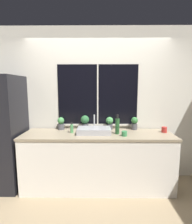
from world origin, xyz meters
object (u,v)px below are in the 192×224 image
object	(u,v)px
sink	(94,130)
mug_red	(164,130)
potted_plant_center_right	(110,123)
bottle_tall	(117,126)
refrigerator	(0,132)
mug_green	(124,134)
potted_plant_far_left	(61,123)
soap_bottle	(72,128)
potted_plant_far_right	(135,123)
potted_plant_center_left	(85,122)

from	to	relation	value
sink	mug_red	xyz separation A→B (m)	(1.16, 0.06, -0.00)
potted_plant_center_right	bottle_tall	distance (m)	0.31
refrigerator	potted_plant_center_right	size ratio (longest dim) A/B	8.19
refrigerator	mug_red	world-z (taller)	refrigerator
mug_red	mug_green	world-z (taller)	mug_red
potted_plant_far_left	soap_bottle	bearing A→B (deg)	-45.57
soap_bottle	mug_red	world-z (taller)	soap_bottle
sink	potted_plant_far_right	distance (m)	0.75
refrigerator	potted_plant_center_left	bearing A→B (deg)	9.25
potted_plant_far_right	bottle_tall	size ratio (longest dim) A/B	0.71
refrigerator	mug_green	distance (m)	2.03
potted_plant_center_left	mug_red	distance (m)	1.34
potted_plant_center_left	mug_green	xyz separation A→B (m)	(0.63, -0.41, -0.10)
refrigerator	sink	bearing A→B (deg)	-0.91
refrigerator	mug_red	bearing A→B (deg)	0.79
sink	potted_plant_center_left	bearing A→B (deg)	123.28
bottle_tall	mug_red	world-z (taller)	bottle_tall
refrigerator	mug_red	size ratio (longest dim) A/B	20.19
potted_plant_far_left	potted_plant_center_left	size ratio (longest dim) A/B	0.87
potted_plant_center_right	bottle_tall	xyz separation A→B (m)	(0.11, -0.29, 0.01)
potted_plant_far_right	mug_red	world-z (taller)	potted_plant_far_right
sink	mug_green	distance (m)	0.49
refrigerator	sink	world-z (taller)	refrigerator
potted_plant_far_left	mug_red	world-z (taller)	potted_plant_far_left
potted_plant_far_right	soap_bottle	xyz separation A→B (m)	(-1.07, -0.23, -0.05)
potted_plant_center_right	mug_red	world-z (taller)	potted_plant_center_right
potted_plant_center_left	mug_green	distance (m)	0.76
sink	soap_bottle	bearing A→B (deg)	176.47
potted_plant_far_left	potted_plant_center_left	world-z (taller)	potted_plant_center_left
mug_green	potted_plant_far_right	bearing A→B (deg)	60.07
potted_plant_far_left	mug_red	xyz separation A→B (m)	(1.75, -0.19, -0.06)
refrigerator	potted_plant_center_left	xyz separation A→B (m)	(1.39, 0.23, 0.13)
potted_plant_far_right	mug_red	bearing A→B (deg)	-22.62
potted_plant_center_left	mug_green	world-z (taller)	potted_plant_center_left
potted_plant_center_right	soap_bottle	distance (m)	0.68
sink	mug_red	bearing A→B (deg)	3.07
sink	refrigerator	bearing A→B (deg)	179.09
refrigerator	sink	distance (m)	1.56
refrigerator	bottle_tall	distance (m)	1.94
refrigerator	mug_green	bearing A→B (deg)	-5.28
potted_plant_far_left	soap_bottle	size ratio (longest dim) A/B	1.23
mug_red	mug_green	bearing A→B (deg)	-162.05
potted_plant_center_left	potted_plant_far_left	bearing A→B (deg)	180.00
soap_bottle	mug_red	size ratio (longest dim) A/B	1.94
potted_plant_center_right	bottle_tall	size ratio (longest dim) A/B	0.71
mug_green	bottle_tall	bearing A→B (deg)	127.65
refrigerator	bottle_tall	size ratio (longest dim) A/B	5.83
potted_plant_far_left	potted_plant_center_right	bearing A→B (deg)	-0.00
bottle_tall	sink	bearing A→B (deg)	173.94
soap_bottle	potted_plant_center_right	bearing A→B (deg)	19.88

